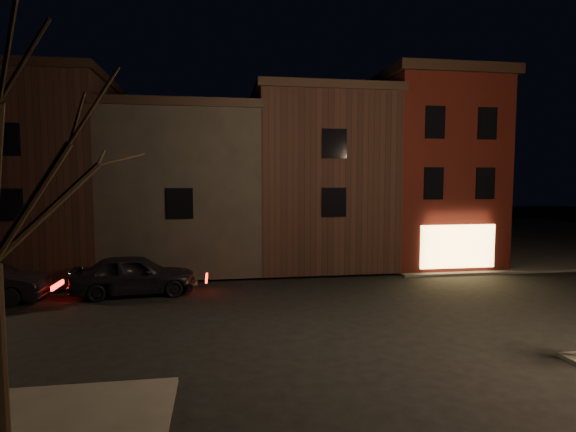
% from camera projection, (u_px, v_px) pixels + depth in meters
% --- Properties ---
extents(ground, '(120.00, 120.00, 0.00)m').
position_uv_depth(ground, '(331.00, 312.00, 16.30)').
color(ground, black).
rests_on(ground, ground).
extents(sidewalk_far_right, '(30.00, 30.00, 0.12)m').
position_uv_depth(sidewalk_far_right, '(497.00, 235.00, 39.07)').
color(sidewalk_far_right, '#2D2B28').
rests_on(sidewalk_far_right, ground).
extents(corner_building, '(6.50, 8.50, 10.50)m').
position_uv_depth(corner_building, '(424.00, 170.00, 26.44)').
color(corner_building, '#400F0B').
rests_on(corner_building, ground).
extents(row_building_a, '(7.30, 10.30, 9.40)m').
position_uv_depth(row_building_a, '(312.00, 179.00, 26.49)').
color(row_building_a, black).
rests_on(row_building_a, ground).
extents(row_building_b, '(7.80, 10.30, 8.40)m').
position_uv_depth(row_building_b, '(187.00, 188.00, 25.42)').
color(row_building_b, black).
rests_on(row_building_b, ground).
extents(row_building_c, '(7.30, 10.30, 9.90)m').
position_uv_depth(row_building_c, '(50.00, 175.00, 24.24)').
color(row_building_c, black).
rests_on(row_building_c, ground).
extents(parked_car_a, '(5.12, 2.41, 1.69)m').
position_uv_depth(parked_car_a, '(134.00, 275.00, 18.70)').
color(parked_car_a, black).
rests_on(parked_car_a, ground).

